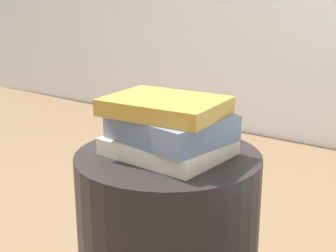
% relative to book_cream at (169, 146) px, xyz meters
% --- Properties ---
extents(book_cream, '(0.26, 0.21, 0.04)m').
position_rel_book_cream_xyz_m(book_cream, '(0.00, 0.00, 0.00)').
color(book_cream, beige).
rests_on(book_cream, side_table).
extents(book_slate, '(0.26, 0.23, 0.06)m').
position_rel_book_cream_xyz_m(book_slate, '(0.01, -0.00, 0.05)').
color(book_slate, slate).
rests_on(book_slate, book_cream).
extents(book_ochre, '(0.26, 0.20, 0.04)m').
position_rel_book_cream_xyz_m(book_ochre, '(0.00, -0.01, 0.09)').
color(book_ochre, '#B7842D').
rests_on(book_ochre, book_slate).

